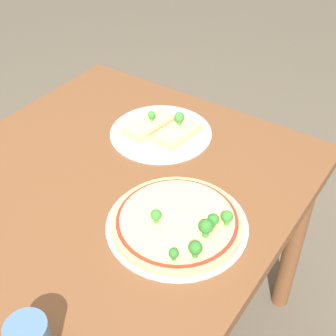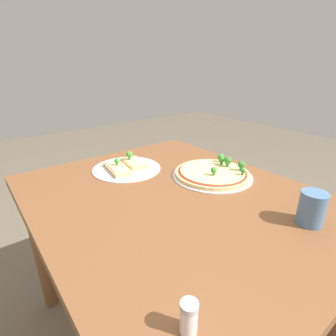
{
  "view_description": "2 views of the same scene",
  "coord_description": "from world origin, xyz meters",
  "px_view_note": "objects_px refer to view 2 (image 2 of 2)",
  "views": [
    {
      "loc": [
        0.6,
        0.64,
        1.49
      ],
      "look_at": [
        -0.18,
        0.11,
        0.72
      ],
      "focal_mm": 50.0,
      "sensor_mm": 36.0,
      "label": 1
    },
    {
      "loc": [
        0.64,
        -0.53,
        1.14
      ],
      "look_at": [
        -0.18,
        0.11,
        0.72
      ],
      "focal_mm": 28.0,
      "sensor_mm": 36.0,
      "label": 2
    }
  ],
  "objects_px": {
    "drinking_cup": "(312,208)",
    "condiment_shaker": "(189,317)",
    "pizza_tray_whole": "(213,173)",
    "dining_table": "(175,217)",
    "pizza_tray_slice": "(126,166)"
  },
  "relations": [
    {
      "from": "drinking_cup",
      "to": "condiment_shaker",
      "type": "height_order",
      "value": "drinking_cup"
    },
    {
      "from": "pizza_tray_whole",
      "to": "drinking_cup",
      "type": "relative_size",
      "value": 3.27
    },
    {
      "from": "dining_table",
      "to": "pizza_tray_whole",
      "type": "relative_size",
      "value": 3.36
    },
    {
      "from": "pizza_tray_whole",
      "to": "drinking_cup",
      "type": "distance_m",
      "value": 0.42
    },
    {
      "from": "dining_table",
      "to": "pizza_tray_slice",
      "type": "relative_size",
      "value": 3.72
    },
    {
      "from": "pizza_tray_whole",
      "to": "pizza_tray_slice",
      "type": "xyz_separation_m",
      "value": [
        -0.29,
        -0.25,
        -0.0
      ]
    },
    {
      "from": "pizza_tray_whole",
      "to": "pizza_tray_slice",
      "type": "bearing_deg",
      "value": -139.62
    },
    {
      "from": "drinking_cup",
      "to": "pizza_tray_whole",
      "type": "bearing_deg",
      "value": 175.41
    },
    {
      "from": "dining_table",
      "to": "condiment_shaker",
      "type": "xyz_separation_m",
      "value": [
        0.41,
        -0.3,
        0.12
      ]
    },
    {
      "from": "dining_table",
      "to": "pizza_tray_whole",
      "type": "bearing_deg",
      "value": 98.74
    },
    {
      "from": "condiment_shaker",
      "to": "pizza_tray_whole",
      "type": "bearing_deg",
      "value": 129.67
    },
    {
      "from": "pizza_tray_whole",
      "to": "pizza_tray_slice",
      "type": "height_order",
      "value": "pizza_tray_whole"
    },
    {
      "from": "dining_table",
      "to": "pizza_tray_slice",
      "type": "bearing_deg",
      "value": -177.78
    },
    {
      "from": "dining_table",
      "to": "pizza_tray_slice",
      "type": "distance_m",
      "value": 0.34
    },
    {
      "from": "pizza_tray_whole",
      "to": "condiment_shaker",
      "type": "xyz_separation_m",
      "value": [
        0.44,
        -0.54,
        0.02
      ]
    }
  ]
}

